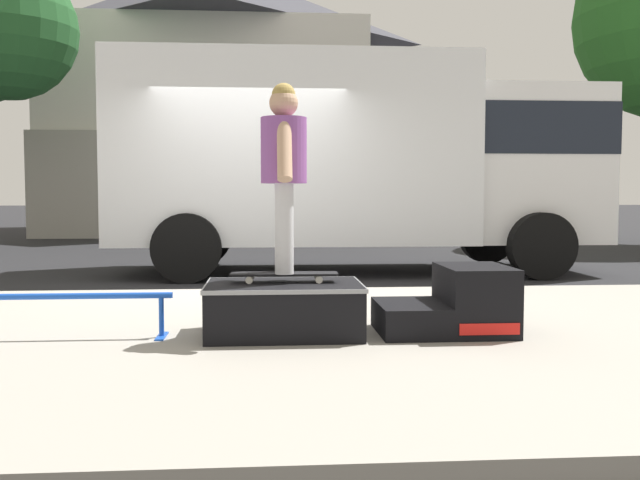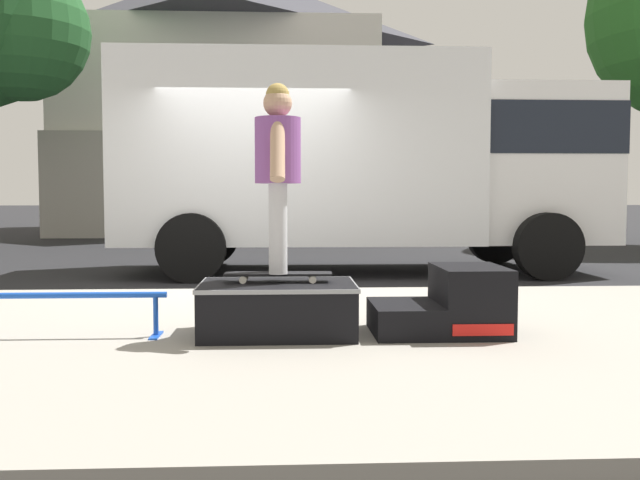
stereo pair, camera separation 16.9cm
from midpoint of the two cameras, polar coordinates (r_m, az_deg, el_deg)
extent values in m
plane|color=black|center=(8.15, -6.47, -4.32)|extent=(140.00, 140.00, 0.00)
cube|color=gray|center=(5.18, -7.73, -8.27)|extent=(50.00, 5.00, 0.12)
cube|color=black|center=(5.09, -3.91, -5.62)|extent=(1.10, 0.74, 0.38)
cube|color=gray|center=(5.06, -3.91, -3.68)|extent=(1.12, 0.76, 0.03)
cube|color=black|center=(5.19, 6.43, -6.32)|extent=(0.48, 0.69, 0.22)
cube|color=black|center=(5.28, 11.59, -4.73)|extent=(0.48, 0.69, 0.49)
cube|color=red|center=(4.97, 12.69, -7.09)|extent=(0.42, 0.01, 0.08)
cylinder|color=blue|center=(5.29, -21.41, -4.29)|extent=(1.59, 0.04, 0.04)
cylinder|color=blue|center=(5.15, -13.70, -6.04)|extent=(0.04, 0.04, 0.30)
cube|color=blue|center=(5.17, -13.68, -7.62)|extent=(0.06, 0.28, 0.01)
cube|color=black|center=(5.11, -3.88, -2.77)|extent=(0.79, 0.22, 0.02)
cylinder|color=silver|center=(5.21, -1.11, -3.02)|extent=(0.05, 0.03, 0.05)
cylinder|color=silver|center=(5.03, -1.05, -3.26)|extent=(0.05, 0.03, 0.05)
cylinder|color=silver|center=(5.22, -6.60, -3.03)|extent=(0.05, 0.03, 0.05)
cylinder|color=silver|center=(5.04, -6.74, -3.27)|extent=(0.05, 0.03, 0.05)
cylinder|color=silver|center=(5.17, -3.90, 1.01)|extent=(0.13, 0.13, 0.65)
cylinder|color=silver|center=(5.00, -3.89, 0.92)|extent=(0.13, 0.13, 0.65)
cylinder|color=#8C4C99|center=(5.09, -3.92, 7.28)|extent=(0.33, 0.33, 0.47)
cylinder|color=tan|center=(5.30, -3.94, 6.99)|extent=(0.10, 0.29, 0.45)
cylinder|color=tan|center=(4.88, -3.90, 7.28)|extent=(0.10, 0.29, 0.45)
sphere|color=tan|center=(5.12, -3.94, 11.06)|extent=(0.21, 0.21, 0.21)
sphere|color=tan|center=(5.13, -3.94, 11.69)|extent=(0.17, 0.17, 0.17)
cube|color=white|center=(10.28, -2.79, 7.13)|extent=(5.00, 2.35, 2.60)
cube|color=white|center=(10.92, 15.72, 5.75)|extent=(1.90, 2.16, 2.20)
cube|color=black|center=(10.95, 15.76, 8.28)|extent=(1.92, 2.19, 0.70)
cylinder|color=black|center=(12.00, 13.01, 0.34)|extent=(0.90, 0.28, 0.90)
cylinder|color=black|center=(9.79, 17.11, -0.47)|extent=(0.90, 0.28, 0.90)
cylinder|color=black|center=(11.51, -9.89, 0.24)|extent=(0.90, 0.28, 0.90)
cylinder|color=black|center=(9.18, -11.31, -0.64)|extent=(0.90, 0.28, 0.90)
sphere|color=#235628|center=(16.86, -24.47, 15.35)|extent=(2.99, 2.99, 2.99)
cube|color=silver|center=(22.93, -8.85, 8.31)|extent=(9.00, 7.50, 6.00)
cube|color=#B2ADA3|center=(18.87, -9.77, 4.45)|extent=(9.00, 0.50, 2.80)
pyramid|color=#38383F|center=(23.65, -8.96, 18.51)|extent=(9.54, 7.95, 2.40)
camera|label=1|loc=(0.08, -90.71, -0.05)|focal=39.34mm
camera|label=2|loc=(0.08, 89.29, 0.05)|focal=39.34mm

